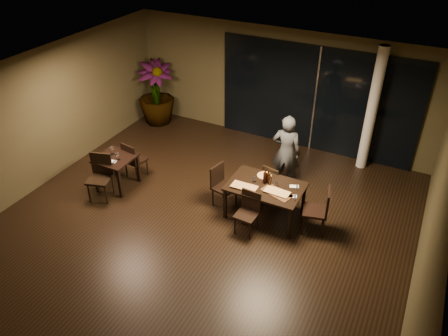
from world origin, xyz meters
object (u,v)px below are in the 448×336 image
chair_main_far (272,181)px  bottle_b (270,180)px  chair_side_far (133,159)px  chair_side_near (101,174)px  main_table (266,189)px  potted_plant (156,93)px  chair_main_left (221,183)px  bottle_a (265,176)px  bottle_c (268,176)px  side_table (116,162)px  diner (286,152)px  chair_main_right (320,208)px  chair_main_near (248,210)px

chair_main_far → bottle_b: bearing=116.9°
chair_side_far → chair_side_near: chair_side_near is taller
main_table → potted_plant: (-4.40, 2.60, 0.22)m
chair_main_far → chair_main_left: (-0.90, -0.66, 0.06)m
chair_main_far → bottle_a: bottle_a is taller
chair_side_near → bottle_c: 3.62m
side_table → chair_side_near: bearing=-95.8°
bottle_b → bottle_c: (-0.08, 0.10, -0.00)m
chair_side_far → diner: bearing=-149.4°
diner → chair_side_far: bearing=15.0°
side_table → chair_main_right: (4.53, 0.53, -0.07)m
chair_main_near → chair_main_left: chair_main_left is taller
side_table → bottle_a: 3.40m
chair_main_far → bottle_c: 0.66m
side_table → bottle_b: bottle_b is taller
chair_side_far → chair_main_right: bearing=-169.7°
side_table → chair_side_far: 0.47m
chair_main_far → bottle_a: size_ratio=2.51×
side_table → diner: diner is taller
potted_plant → bottle_a: size_ratio=5.38×
main_table → bottle_a: (-0.06, 0.08, 0.24)m
main_table → side_table: same height
chair_main_far → bottle_b: 0.75m
chair_main_left → chair_main_far: bearing=-41.9°
chair_main_right → potted_plant: bearing=-128.6°
chair_main_far → diner: bearing=-83.2°
chair_main_near → chair_side_near: (-3.33, -0.40, 0.08)m
chair_main_left → bottle_a: 1.01m
side_table → chair_main_left: size_ratio=0.86×
chair_main_far → chair_side_near: chair_side_near is taller
chair_main_far → bottle_b: (0.15, -0.60, 0.43)m
diner → potted_plant: size_ratio=0.98×
chair_main_far → chair_main_left: size_ratio=0.89×
bottle_c → main_table: bearing=-87.1°
diner → bottle_a: 1.15m
chair_main_left → potted_plant: potted_plant is taller
diner → bottle_b: 1.21m
chair_main_left → bottle_c: size_ratio=3.14×
chair_main_left → chair_side_far: bearing=102.5°
chair_main_near → bottle_a: 0.77m
chair_main_left → chair_side_far: (-2.29, -0.02, -0.01)m
chair_side_near → chair_main_far: bearing=8.1°
main_table → chair_side_far: bearing=-178.9°
chair_main_far → potted_plant: (-4.32, 1.98, 0.43)m
diner → bottle_c: (0.02, -1.10, 0.02)m
side_table → bottle_a: size_ratio=2.40×
chair_main_right → potted_plant: (-5.53, 2.57, 0.34)m
bottle_c → side_table: bearing=-169.6°
chair_main_far → chair_side_near: (-3.37, -1.59, 0.10)m
chair_main_left → diner: (0.96, 1.26, 0.36)m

